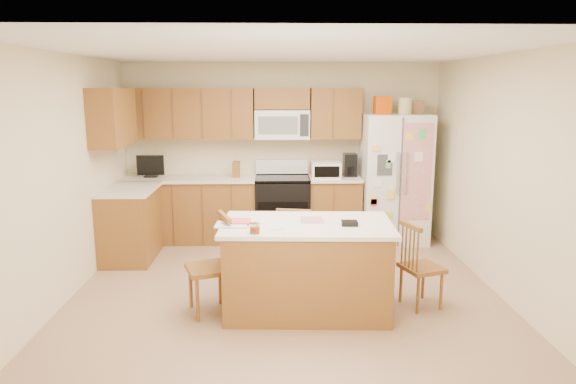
{
  "coord_description": "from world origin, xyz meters",
  "views": [
    {
      "loc": [
        -0.12,
        -5.19,
        2.15
      ],
      "look_at": [
        0.04,
        0.35,
        1.02
      ],
      "focal_mm": 32.0,
      "sensor_mm": 36.0,
      "label": 1
    }
  ],
  "objects_px": {
    "island": "(307,267)",
    "windsor_chair_back": "(295,249)",
    "stove": "(283,208)",
    "windsor_chair_left": "(211,267)",
    "refrigerator": "(394,177)",
    "windsor_chair_right": "(420,267)"
  },
  "relations": [
    {
      "from": "island",
      "to": "windsor_chair_back",
      "type": "height_order",
      "value": "island"
    },
    {
      "from": "stove",
      "to": "windsor_chair_left",
      "type": "bearing_deg",
      "value": -106.82
    },
    {
      "from": "stove",
      "to": "refrigerator",
      "type": "xyz_separation_m",
      "value": [
        1.57,
        -0.06,
        0.45
      ]
    },
    {
      "from": "windsor_chair_left",
      "to": "island",
      "type": "bearing_deg",
      "value": 0.88
    },
    {
      "from": "stove",
      "to": "windsor_chair_back",
      "type": "relative_size",
      "value": 1.25
    },
    {
      "from": "stove",
      "to": "refrigerator",
      "type": "bearing_deg",
      "value": -2.3
    },
    {
      "from": "island",
      "to": "windsor_chair_left",
      "type": "bearing_deg",
      "value": -179.12
    },
    {
      "from": "refrigerator",
      "to": "stove",
      "type": "bearing_deg",
      "value": 177.7
    },
    {
      "from": "windsor_chair_left",
      "to": "windsor_chair_right",
      "type": "height_order",
      "value": "windsor_chair_left"
    },
    {
      "from": "stove",
      "to": "windsor_chair_left",
      "type": "relative_size",
      "value": 1.17
    },
    {
      "from": "windsor_chair_back",
      "to": "windsor_chair_left",
      "type": "bearing_deg",
      "value": -141.9
    },
    {
      "from": "island",
      "to": "refrigerator",
      "type": "bearing_deg",
      "value": 59.49
    },
    {
      "from": "stove",
      "to": "windsor_chair_right",
      "type": "relative_size",
      "value": 1.3
    },
    {
      "from": "island",
      "to": "windsor_chair_back",
      "type": "relative_size",
      "value": 1.88
    },
    {
      "from": "island",
      "to": "windsor_chair_back",
      "type": "bearing_deg",
      "value": 97.68
    },
    {
      "from": "windsor_chair_left",
      "to": "windsor_chair_right",
      "type": "bearing_deg",
      "value": 2.1
    },
    {
      "from": "stove",
      "to": "refrigerator",
      "type": "distance_m",
      "value": 1.63
    },
    {
      "from": "refrigerator",
      "to": "windsor_chair_back",
      "type": "relative_size",
      "value": 2.26
    },
    {
      "from": "island",
      "to": "windsor_chair_right",
      "type": "xyz_separation_m",
      "value": [
        1.13,
        0.06,
        -0.04
      ]
    },
    {
      "from": "refrigerator",
      "to": "windsor_chair_left",
      "type": "height_order",
      "value": "refrigerator"
    },
    {
      "from": "island",
      "to": "windsor_chair_left",
      "type": "xyz_separation_m",
      "value": [
        -0.92,
        -0.01,
        0.01
      ]
    },
    {
      "from": "refrigerator",
      "to": "windsor_chair_left",
      "type": "distance_m",
      "value": 3.32
    }
  ]
}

